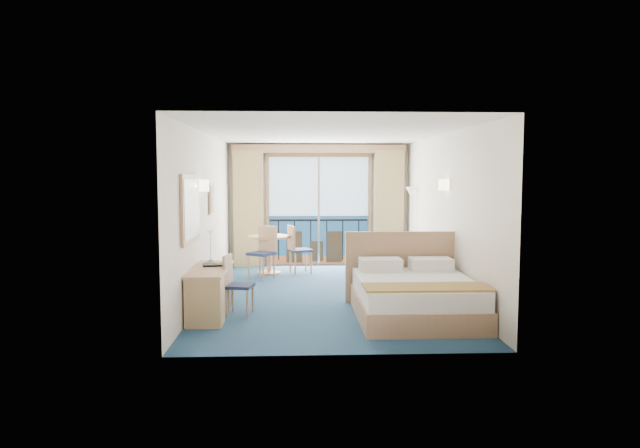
{
  "coord_description": "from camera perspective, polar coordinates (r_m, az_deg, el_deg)",
  "views": [
    {
      "loc": [
        -0.51,
        -9.48,
        2.02
      ],
      "look_at": [
        -0.1,
        0.2,
        1.18
      ],
      "focal_mm": 32.0,
      "sensor_mm": 36.0,
      "label": 1
    }
  ],
  "objects": [
    {
      "name": "floor",
      "position": [
        9.71,
        0.64,
        -7.04
      ],
      "size": [
        6.5,
        6.5,
        0.0
      ],
      "primitive_type": "plane",
      "color": "navy",
      "rests_on": "ground"
    },
    {
      "name": "room_walls",
      "position": [
        9.5,
        0.65,
        3.51
      ],
      "size": [
        4.04,
        6.54,
        2.72
      ],
      "color": "silver",
      "rests_on": "ground"
    },
    {
      "name": "balcony_door",
      "position": [
        12.74,
        -0.16,
        1.02
      ],
      "size": [
        2.36,
        0.03,
        2.52
      ],
      "color": "navy",
      "rests_on": "room_walls"
    },
    {
      "name": "curtain_left",
      "position": [
        12.62,
        -7.16,
        1.55
      ],
      "size": [
        0.65,
        0.22,
        2.55
      ],
      "primitive_type": "cube",
      "color": "tan",
      "rests_on": "room_walls"
    },
    {
      "name": "curtain_right",
      "position": [
        12.74,
        6.88,
        1.59
      ],
      "size": [
        0.65,
        0.22,
        2.55
      ],
      "primitive_type": "cube",
      "color": "tan",
      "rests_on": "room_walls"
    },
    {
      "name": "pelmet",
      "position": [
        12.6,
        -0.11,
        7.52
      ],
      "size": [
        3.8,
        0.25,
        0.18
      ],
      "primitive_type": "cube",
      "color": "tan",
      "rests_on": "room_walls"
    },
    {
      "name": "mirror",
      "position": [
        8.13,
        -12.79,
        1.53
      ],
      "size": [
        0.05,
        1.25,
        0.95
      ],
      "color": "tan",
      "rests_on": "room_walls"
    },
    {
      "name": "wall_print",
      "position": [
        10.05,
        -10.8,
        2.49
      ],
      "size": [
        0.04,
        0.42,
        0.52
      ],
      "color": "tan",
      "rests_on": "room_walls"
    },
    {
      "name": "sconce_left",
      "position": [
        9.0,
        -11.61,
        3.78
      ],
      "size": [
        0.18,
        0.18,
        0.18
      ],
      "primitive_type": "cylinder",
      "color": "#FFEBB2",
      "rests_on": "room_walls"
    },
    {
      "name": "sconce_right",
      "position": [
        9.65,
        12.31,
        3.85
      ],
      "size": [
        0.18,
        0.18,
        0.18
      ],
      "primitive_type": "cylinder",
      "color": "#FFEBB2",
      "rests_on": "room_walls"
    },
    {
      "name": "bed",
      "position": [
        8.26,
        9.38,
        -7.02
      ],
      "size": [
        1.79,
        2.12,
        1.12
      ],
      "color": "tan",
      "rests_on": "ground"
    },
    {
      "name": "nightstand",
      "position": [
        9.65,
        11.4,
        -5.64
      ],
      "size": [
        0.4,
        0.38,
        0.52
      ],
      "primitive_type": "cube",
      "color": "tan",
      "rests_on": "ground"
    },
    {
      "name": "phone",
      "position": [
        9.55,
        11.33,
        -3.91
      ],
      "size": [
        0.22,
        0.19,
        0.09
      ],
      "primitive_type": "cube",
      "rotation": [
        0.0,
        0.0,
        -0.19
      ],
      "color": "silver",
      "rests_on": "nightstand"
    },
    {
      "name": "armchair",
      "position": [
        11.34,
        8.43,
        -3.57
      ],
      "size": [
        0.97,
        0.98,
        0.69
      ],
      "primitive_type": "imported",
      "rotation": [
        0.0,
        0.0,
        3.53
      ],
      "color": "#454854",
      "rests_on": "ground"
    },
    {
      "name": "floor_lamp",
      "position": [
        12.0,
        9.07,
        1.65
      ],
      "size": [
        0.24,
        0.24,
        1.76
      ],
      "color": "silver",
      "rests_on": "ground"
    },
    {
      "name": "desk",
      "position": [
        7.97,
        -11.32,
        -6.99
      ],
      "size": [
        0.51,
        1.47,
        0.69
      ],
      "color": "tan",
      "rests_on": "ground"
    },
    {
      "name": "desk_chair",
      "position": [
        8.36,
        -8.55,
        -5.64
      ],
      "size": [
        0.44,
        0.44,
        0.87
      ],
      "rotation": [
        0.0,
        0.0,
        1.39
      ],
      "color": "#1E2746",
      "rests_on": "ground"
    },
    {
      "name": "folder",
      "position": [
        8.48,
        -10.65,
        -4.04
      ],
      "size": [
        0.33,
        0.27,
        0.03
      ],
      "primitive_type": "cube",
      "rotation": [
        0.0,
        0.0,
        0.19
      ],
      "color": "black",
      "rests_on": "desk"
    },
    {
      "name": "desk_lamp",
      "position": [
        8.81,
        -10.93,
        -1.46
      ],
      "size": [
        0.13,
        0.13,
        0.48
      ],
      "color": "silver",
      "rests_on": "desk"
    },
    {
      "name": "round_table",
      "position": [
        11.67,
        -5.13,
        -2.09
      ],
      "size": [
        0.86,
        0.86,
        0.78
      ],
      "color": "tan",
      "rests_on": "ground"
    },
    {
      "name": "table_chair_a",
      "position": [
        11.68,
        -2.35,
        -2.25
      ],
      "size": [
        0.54,
        0.53,
        0.98
      ],
      "rotation": [
        0.0,
        0.0,
        1.88
      ],
      "color": "#1E2746",
      "rests_on": "ground"
    },
    {
      "name": "table_chair_b",
      "position": [
        11.2,
        -5.61,
        -2.48
      ],
      "size": [
        0.61,
        0.61,
        1.01
      ],
      "rotation": [
        0.0,
        0.0,
        -0.6
      ],
      "color": "#1E2746",
      "rests_on": "ground"
    }
  ]
}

